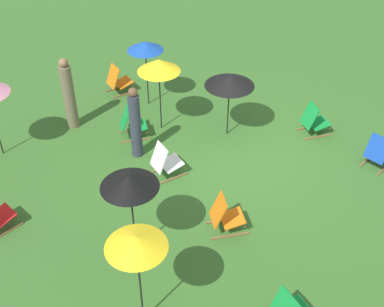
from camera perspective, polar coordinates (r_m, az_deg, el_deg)
ground_plane at (r=11.96m, az=5.07°, el=-0.24°), size 40.00×40.00×0.00m
deckchair_0 at (r=12.17m, az=20.48°, el=0.13°), size 0.68×0.87×0.83m
deckchair_1 at (r=9.88m, az=3.79°, el=-7.07°), size 0.67×0.86×0.83m
deckchair_5 at (r=14.32m, az=-8.38°, el=8.19°), size 0.54×0.80×0.83m
deckchair_6 at (r=11.14m, az=-3.06°, el=-0.97°), size 0.51×0.78×0.83m
deckchair_7 at (r=12.42m, az=-6.91°, el=3.35°), size 0.66×0.86×0.83m
deckchair_8 at (r=12.82m, az=13.70°, el=3.63°), size 0.62×0.84×0.83m
umbrella_0 at (r=8.61m, az=-7.14°, el=-3.13°), size 1.04×1.04×1.86m
umbrella_1 at (r=11.97m, az=-3.81°, el=9.95°), size 1.03×1.03×1.93m
umbrella_2 at (r=13.08m, az=-5.34°, el=12.06°), size 0.94×0.94×1.83m
umbrella_3 at (r=11.87m, az=4.31°, el=8.29°), size 1.19×1.19×1.66m
umbrella_5 at (r=7.39m, az=-6.39°, el=-10.01°), size 0.95×0.95×1.99m
person_0 at (r=12.82m, az=-13.83°, el=6.47°), size 0.37×0.37×1.90m
person_1 at (r=11.52m, az=-6.46°, el=3.37°), size 0.33×0.33×1.81m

